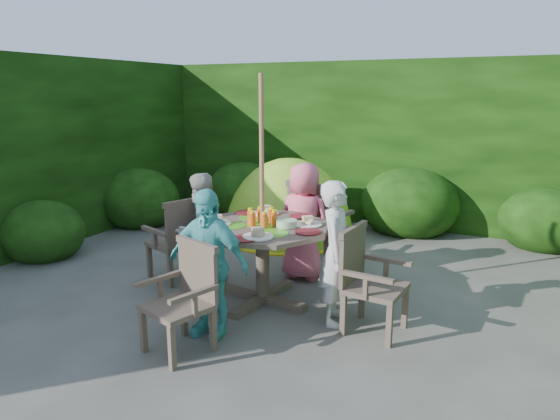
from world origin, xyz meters
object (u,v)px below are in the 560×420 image
at_px(garden_chair_back, 316,225).
at_px(child_left, 200,230).
at_px(patio_table, 263,237).
at_px(child_front, 208,263).
at_px(dome_tent, 288,235).
at_px(garden_chair_left, 179,238).
at_px(garden_chair_right, 367,279).
at_px(parasol_pole, 262,193).
at_px(garden_chair_front, 185,296).
at_px(child_right, 337,253).
at_px(child_back, 304,221).

height_order(garden_chair_back, child_left, child_left).
bearing_deg(patio_table, child_front, -97.97).
distance_m(child_left, dome_tent, 2.23).
distance_m(garden_chair_left, dome_tent, 2.20).
bearing_deg(garden_chair_right, garden_chair_back, 43.87).
xyz_separation_m(parasol_pole, garden_chair_left, (-1.09, 0.13, -0.62)).
height_order(garden_chair_back, garden_chair_front, garden_chair_back).
height_order(garden_chair_front, dome_tent, dome_tent).
bearing_deg(garden_chair_right, garden_chair_left, 88.87).
height_order(child_right, child_left, child_right).
bearing_deg(child_back, garden_chair_left, 33.54).
relative_size(child_left, dome_tent, 0.54).
bearing_deg(patio_table, child_back, 82.69).
height_order(garden_chair_front, child_left, child_left).
relative_size(patio_table, garden_chair_front, 1.81).
relative_size(garden_chair_left, dome_tent, 0.40).
bearing_deg(dome_tent, child_right, -55.64).
relative_size(garden_chair_left, child_right, 0.69).
height_order(garden_chair_left, dome_tent, dome_tent).
relative_size(parasol_pole, garden_chair_back, 2.17).
xyz_separation_m(child_left, child_back, (0.90, 0.69, 0.04)).
height_order(garden_chair_right, child_left, child_left).
distance_m(child_front, dome_tent, 3.18).
bearing_deg(garden_chair_front, garden_chair_left, 146.20).
height_order(garden_chair_back, child_front, child_front).
xyz_separation_m(garden_chair_front, child_right, (0.93, 0.99, 0.20)).
distance_m(garden_chair_back, dome_tent, 1.56).
xyz_separation_m(child_right, child_left, (-1.59, 0.21, -0.04)).
bearing_deg(dome_tent, patio_table, -70.35).
xyz_separation_m(parasol_pole, child_left, (-0.79, 0.11, -0.49)).
height_order(parasol_pole, dome_tent, parasol_pole).
distance_m(parasol_pole, child_right, 0.92).
relative_size(garden_chair_back, garden_chair_front, 1.20).
xyz_separation_m(patio_table, dome_tent, (-0.75, 2.25, -0.66)).
bearing_deg(patio_table, dome_tent, 108.33).
height_order(child_right, child_back, same).
relative_size(patio_table, garden_chair_left, 1.70).
height_order(garden_chair_left, child_front, child_front).
relative_size(garden_chair_left, garden_chair_back, 0.89).
xyz_separation_m(child_right, child_back, (-0.69, 0.90, 0.00)).
distance_m(patio_table, child_right, 0.80).
distance_m(child_left, child_front, 1.13).
height_order(patio_table, child_front, child_front).
distance_m(parasol_pole, garden_chair_right, 1.27).
height_order(patio_table, parasol_pole, parasol_pole).
relative_size(patio_table, child_left, 1.25).
distance_m(garden_chair_front, child_left, 1.38).
height_order(parasol_pole, child_left, parasol_pole).
xyz_separation_m(patio_table, garden_chair_left, (-1.10, 0.13, -0.19)).
bearing_deg(dome_tent, child_front, -76.90).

